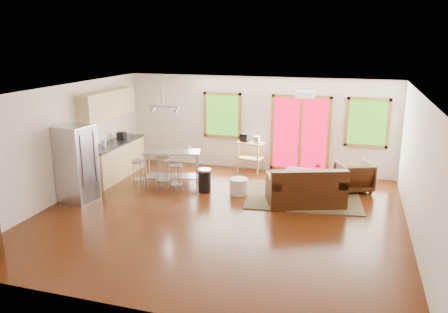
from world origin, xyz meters
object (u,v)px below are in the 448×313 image
(island, at_px, (172,162))
(refrigerator, at_px, (77,164))
(rug, at_px, (303,196))
(armchair, at_px, (354,175))
(kitchen_cart, at_px, (250,146))
(loveseat, at_px, (306,190))
(coffee_table, at_px, (322,182))
(ottoman, at_px, (297,178))

(island, bearing_deg, refrigerator, -134.98)
(rug, height_order, island, island)
(rug, xyz_separation_m, armchair, (1.11, 0.80, 0.39))
(rug, xyz_separation_m, kitchen_cart, (-1.68, 1.59, 0.72))
(armchair, xyz_separation_m, island, (-4.39, -0.89, 0.20))
(armchair, bearing_deg, loveseat, 28.00)
(loveseat, xyz_separation_m, armchair, (1.02, 1.27, 0.05))
(coffee_table, relative_size, ottoman, 1.88)
(armchair, bearing_deg, rug, 12.54)
(ottoman, relative_size, island, 0.41)
(ottoman, xyz_separation_m, kitchen_cart, (-1.44, 0.84, 0.53))
(ottoman, distance_m, island, 3.18)
(refrigerator, xyz_separation_m, kitchen_cart, (3.22, 3.29, -0.15))
(coffee_table, bearing_deg, armchair, 43.65)
(loveseat, relative_size, refrigerator, 1.07)
(refrigerator, xyz_separation_m, island, (1.62, 1.62, -0.27))
(refrigerator, bearing_deg, coffee_table, 25.82)
(coffee_table, xyz_separation_m, ottoman, (-0.64, 0.63, -0.17))
(coffee_table, distance_m, kitchen_cart, 2.57)
(refrigerator, relative_size, kitchen_cart, 1.64)
(island, height_order, kitchen_cart, kitchen_cart)
(island, bearing_deg, armchair, 11.45)
(armchair, relative_size, refrigerator, 0.46)
(loveseat, height_order, kitchen_cart, kitchen_cart)
(loveseat, bearing_deg, island, 153.90)
(refrigerator, height_order, kitchen_cart, refrigerator)
(coffee_table, relative_size, kitchen_cart, 1.07)
(armchair, bearing_deg, kitchen_cart, -39.16)
(coffee_table, distance_m, island, 3.69)
(loveseat, relative_size, coffee_table, 1.64)
(kitchen_cart, bearing_deg, ottoman, -30.13)
(rug, relative_size, kitchen_cart, 2.44)
(loveseat, relative_size, kitchen_cart, 1.76)
(refrigerator, bearing_deg, kitchen_cart, 52.43)
(armchair, distance_m, ottoman, 1.36)
(coffee_table, relative_size, armchair, 1.43)
(coffee_table, relative_size, refrigerator, 0.66)
(ottoman, relative_size, kitchen_cart, 0.57)
(coffee_table, bearing_deg, kitchen_cart, 144.83)
(loveseat, bearing_deg, armchair, 31.83)
(coffee_table, relative_size, island, 0.77)
(rug, distance_m, refrigerator, 5.25)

